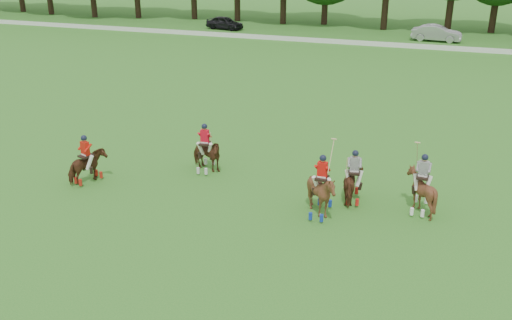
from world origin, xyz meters
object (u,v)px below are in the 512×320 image
(polo_red_c, at_px, (321,193))
(polo_red_b, at_px, (205,154))
(car_left, at_px, (225,23))
(car_mid, at_px, (437,33))
(polo_red_a, at_px, (87,166))
(polo_stripe_a, at_px, (353,183))
(polo_ball, at_px, (320,215))
(polo_stripe_b, at_px, (421,191))

(polo_red_c, bearing_deg, polo_red_b, 156.50)
(car_left, bearing_deg, car_mid, -79.74)
(polo_red_a, bearing_deg, car_mid, 72.09)
(polo_stripe_a, distance_m, polo_ball, 2.06)
(polo_red_b, distance_m, polo_stripe_a, 6.92)
(polo_red_a, bearing_deg, polo_red_b, 32.97)
(polo_red_a, height_order, polo_red_b, polo_red_b)
(polo_red_a, height_order, polo_red_c, polo_red_c)
(polo_red_b, relative_size, polo_red_c, 0.75)
(polo_red_a, xyz_separation_m, polo_stripe_b, (13.79, 1.80, 0.09))
(polo_red_b, bearing_deg, car_mid, 77.00)
(car_left, bearing_deg, polo_red_c, -143.38)
(car_mid, relative_size, polo_red_b, 2.10)
(car_left, bearing_deg, polo_stripe_b, -138.36)
(polo_stripe_a, xyz_separation_m, polo_ball, (-0.96, -1.67, -0.74))
(car_mid, distance_m, polo_stripe_b, 38.00)
(polo_red_b, relative_size, polo_stripe_b, 0.77)
(car_left, height_order, polo_red_c, polo_red_c)
(polo_red_c, xyz_separation_m, polo_ball, (-0.00, -0.08, -0.87))
(polo_ball, bearing_deg, polo_red_b, 155.85)
(car_mid, xyz_separation_m, polo_red_b, (-8.54, -36.99, 0.02))
(polo_red_b, height_order, polo_red_c, polo_red_c)
(polo_red_b, relative_size, polo_ball, 24.97)
(car_left, xyz_separation_m, car_mid, (22.25, 0.00, 0.07))
(polo_red_b, bearing_deg, car_left, 110.33)
(polo_red_a, relative_size, polo_red_b, 0.96)
(polo_ball, bearing_deg, polo_red_c, 86.51)
(car_left, height_order, polo_red_b, polo_red_b)
(polo_stripe_a, distance_m, polo_stripe_b, 2.62)
(polo_stripe_a, relative_size, polo_ball, 24.39)
(car_left, relative_size, polo_red_c, 1.38)
(car_mid, relative_size, polo_stripe_a, 2.15)
(car_mid, relative_size, polo_stripe_b, 1.62)
(car_mid, relative_size, polo_red_c, 1.57)
(car_left, relative_size, polo_red_a, 1.92)
(car_left, height_order, car_mid, car_mid)
(polo_stripe_b, relative_size, polo_ball, 32.36)
(car_left, height_order, polo_ball, car_left)
(car_mid, height_order, polo_stripe_b, polo_stripe_b)
(car_left, distance_m, car_mid, 22.25)
(polo_stripe_a, relative_size, polo_stripe_b, 0.75)
(car_mid, distance_m, polo_red_c, 39.64)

